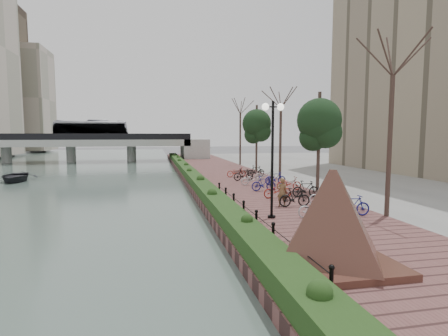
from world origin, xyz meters
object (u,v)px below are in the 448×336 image
object	(u,v)px
granite_monument	(332,217)
motorcycle	(318,220)
lamppost	(273,135)
pedestrian	(282,192)
boat	(15,176)

from	to	relation	value
granite_monument	motorcycle	distance (m)	3.60
lamppost	motorcycle	size ratio (longest dim) A/B	3.77
lamppost	pedestrian	distance (m)	4.01
lamppost	granite_monument	bearing A→B (deg)	-91.85
lamppost	pedestrian	size ratio (longest dim) A/B	3.47
granite_monument	lamppost	bearing A→B (deg)	88.15
boat	motorcycle	bearing A→B (deg)	-57.04
pedestrian	granite_monument	bearing A→B (deg)	88.77
motorcycle	pedestrian	bearing A→B (deg)	80.57
pedestrian	boat	bearing A→B (deg)	-32.86
motorcycle	pedestrian	xyz separation A→B (m)	(0.34, 4.77, 0.32)
motorcycle	lamppost	bearing A→B (deg)	107.22
motorcycle	pedestrian	size ratio (longest dim) A/B	0.92
granite_monument	boat	world-z (taller)	granite_monument
motorcycle	boat	distance (m)	28.91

